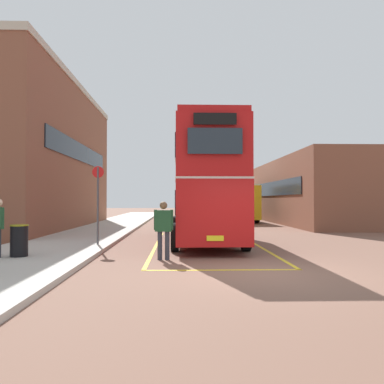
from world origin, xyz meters
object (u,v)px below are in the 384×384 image
object	(u,v)px
double_decker_bus	(205,183)
bus_stop_sign	(98,198)
pedestrian_boarding	(164,226)
single_deck_bus	(236,202)
litter_bin	(19,240)

from	to	relation	value
double_decker_bus	bus_stop_sign	size ratio (longest dim) A/B	3.33
pedestrian_boarding	bus_stop_sign	bearing A→B (deg)	129.79
bus_stop_sign	pedestrian_boarding	bearing A→B (deg)	-50.21
single_deck_bus	pedestrian_boarding	distance (m)	22.49
pedestrian_boarding	litter_bin	bearing A→B (deg)	-178.08
single_deck_bus	litter_bin	size ratio (longest dim) A/B	8.98
bus_stop_sign	litter_bin	bearing A→B (deg)	-117.08
pedestrian_boarding	litter_bin	distance (m)	4.24
litter_bin	bus_stop_sign	xyz separation A→B (m)	(1.65, 3.23, 1.27)
single_deck_bus	bus_stop_sign	size ratio (longest dim) A/B	2.87
double_decker_bus	bus_stop_sign	bearing A→B (deg)	-155.66
single_deck_bus	bus_stop_sign	world-z (taller)	bus_stop_sign
double_decker_bus	single_deck_bus	world-z (taller)	double_decker_bus
single_deck_bus	bus_stop_sign	distance (m)	20.34
single_deck_bus	pedestrian_boarding	world-z (taller)	single_deck_bus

